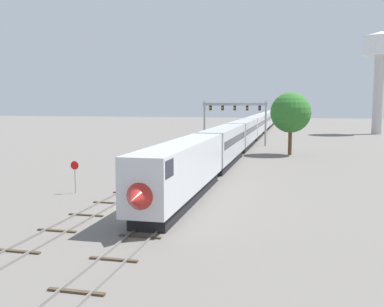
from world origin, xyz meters
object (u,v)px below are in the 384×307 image
(passenger_train, at_px, (255,126))
(stop_sign, at_px, (75,172))
(signal_gantry, at_px, (235,113))
(trackside_tree_left, at_px, (291,113))
(water_tower, at_px, (380,56))

(passenger_train, bearing_deg, stop_sign, -98.71)
(signal_gantry, bearing_deg, trackside_tree_left, -52.95)
(trackside_tree_left, bearing_deg, signal_gantry, 127.05)
(water_tower, bearing_deg, signal_gantry, -130.21)
(water_tower, relative_size, trackside_tree_left, 2.66)
(water_tower, bearing_deg, trackside_tree_left, -112.32)
(passenger_train, relative_size, trackside_tree_left, 16.08)
(passenger_train, distance_m, trackside_tree_left, 32.72)
(trackside_tree_left, bearing_deg, passenger_train, 104.45)
(passenger_train, relative_size, water_tower, 6.04)
(passenger_train, bearing_deg, signal_gantry, -97.22)
(water_tower, height_order, stop_sign, water_tower)
(passenger_train, height_order, water_tower, water_tower)
(passenger_train, distance_m, water_tower, 38.38)
(passenger_train, height_order, trackside_tree_left, trackside_tree_left)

